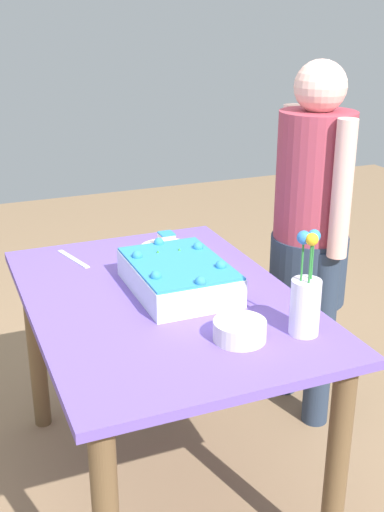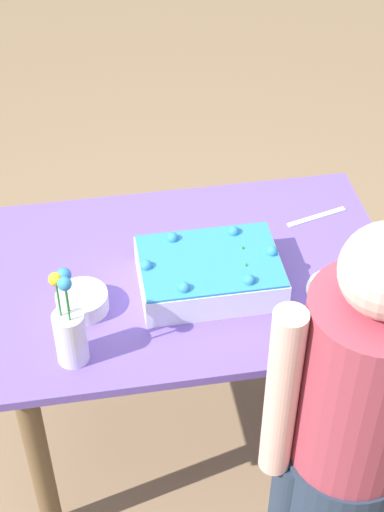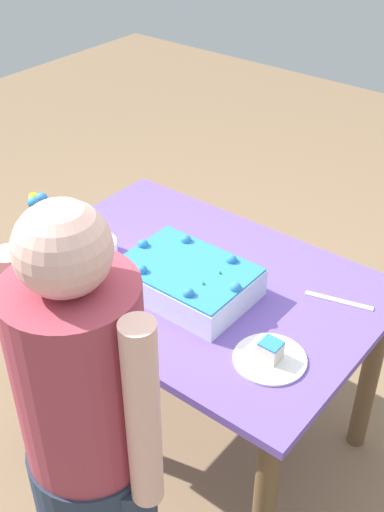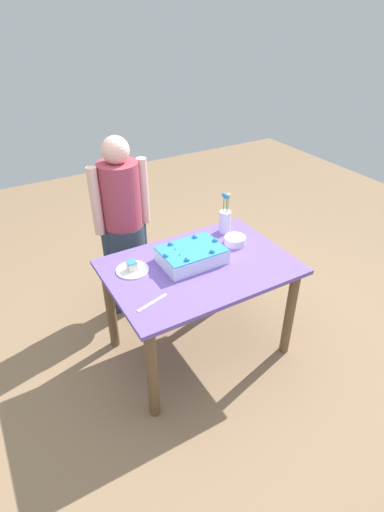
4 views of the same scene
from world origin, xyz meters
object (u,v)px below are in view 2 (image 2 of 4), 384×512
object	(u,v)px
sheet_cake	(210,272)
serving_plate_with_slice	(342,289)
fruit_bowl	(82,301)
cake_knife	(317,217)
flower_vase	(70,331)
person_standing	(351,434)

from	to	relation	value
sheet_cake	serving_plate_with_slice	size ratio (longest dim) A/B	1.97
serving_plate_with_slice	fruit_bowl	distance (m)	0.78
cake_knife	flower_vase	xyz separation A→B (m)	(0.85, 0.50, 0.11)
fruit_bowl	person_standing	bearing A→B (deg)	134.67
cake_knife	sheet_cake	bearing A→B (deg)	-162.87
person_standing	serving_plate_with_slice	bearing A→B (deg)	-16.35
flower_vase	fruit_bowl	distance (m)	0.21
serving_plate_with_slice	cake_knife	world-z (taller)	serving_plate_with_slice
cake_knife	flower_vase	size ratio (longest dim) A/B	0.70
sheet_cake	person_standing	world-z (taller)	person_standing
serving_plate_with_slice	fruit_bowl	size ratio (longest dim) A/B	1.40
sheet_cake	cake_knife	distance (m)	0.50
person_standing	flower_vase	bearing A→B (deg)	56.54
serving_plate_with_slice	sheet_cake	bearing A→B (deg)	-14.66
flower_vase	sheet_cake	bearing A→B (deg)	-151.78
flower_vase	person_standing	size ratio (longest dim) A/B	0.21
cake_knife	person_standing	size ratio (longest dim) A/B	0.15
person_standing	sheet_cake	bearing A→B (deg)	18.88
cake_knife	person_standing	xyz separation A→B (m)	(0.19, 0.93, 0.08)
sheet_cake	serving_plate_with_slice	world-z (taller)	sheet_cake
cake_knife	serving_plate_with_slice	bearing A→B (deg)	-109.96
sheet_cake	cake_knife	world-z (taller)	sheet_cake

